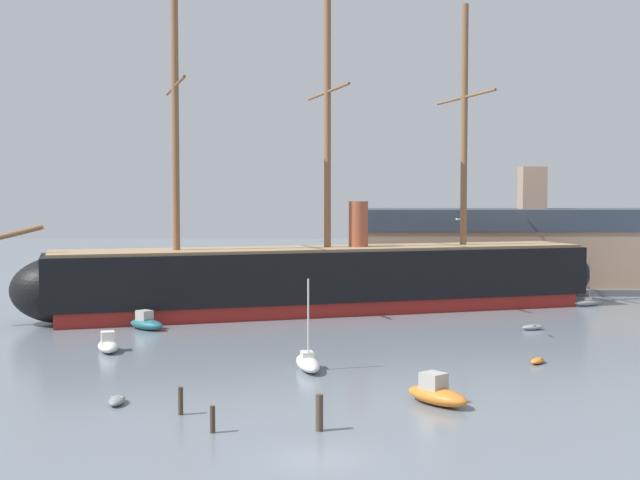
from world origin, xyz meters
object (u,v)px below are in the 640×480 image
object	(u,v)px
mooring_piling_nearest	(181,401)
seagull_in_flight	(458,219)
dinghy_alongside_stern	(533,327)
motorboat_foreground_right	(437,393)
dockside_warehouse_right	(528,249)
sailboat_near_centre	(308,362)
motorboat_far_left	(94,298)
dinghy_foreground_left	(117,400)
dinghy_distant_centre	(351,292)
mooring_piling_left_pair	(319,413)
motorboat_alongside_bow	(146,323)
sailboat_far_right	(588,302)
dinghy_mid_right	(538,361)
mooring_piling_right_pair	(213,419)
tall_ship	(327,278)
motorboat_mid_left	(108,345)

from	to	relation	value
mooring_piling_nearest	seagull_in_flight	world-z (taller)	seagull_in_flight
dinghy_alongside_stern	seagull_in_flight	size ratio (longest dim) A/B	1.73
motorboat_foreground_right	dockside_warehouse_right	distance (m)	65.14
sailboat_near_centre	motorboat_far_left	size ratio (longest dim) A/B	1.79
motorboat_foreground_right	dinghy_foreground_left	bearing A→B (deg)	-179.44
motorboat_far_left	dinghy_distant_centre	distance (m)	31.05
sailboat_near_centre	mooring_piling_left_pair	bearing A→B (deg)	-86.42
motorboat_alongside_bow	sailboat_far_right	distance (m)	48.83
sailboat_near_centre	mooring_piling_nearest	distance (m)	13.88
dinghy_mid_right	mooring_piling_right_pair	world-z (taller)	mooring_piling_right_pair
dinghy_mid_right	dinghy_distant_centre	xyz separation A→B (m)	(-12.43, 43.02, 0.09)
tall_ship	mooring_piling_left_pair	xyz separation A→B (m)	(-0.48, -44.41, -2.66)
dinghy_mid_right	mooring_piling_right_pair	bearing A→B (deg)	-140.11
sailboat_near_centre	mooring_piling_left_pair	distance (m)	15.23
dinghy_distant_centre	dockside_warehouse_right	size ratio (longest dim) A/B	0.05
dinghy_distant_centre	seagull_in_flight	distance (m)	36.06
motorboat_foreground_right	seagull_in_flight	xyz separation A→B (m)	(4.54, 21.22, 9.68)
sailboat_near_centre	mooring_piling_right_pair	world-z (taller)	sailboat_near_centre
dinghy_foreground_left	motorboat_far_left	size ratio (longest dim) A/B	0.57
motorboat_far_left	sailboat_far_right	bearing A→B (deg)	-2.43
dinghy_alongside_stern	motorboat_far_left	distance (m)	49.49
mooring_piling_nearest	dockside_warehouse_right	xyz separation A→B (m)	(35.07, 64.15, 4.49)
sailboat_far_right	dinghy_foreground_left	bearing A→B (deg)	-133.41
dinghy_distant_centre	mooring_piling_nearest	distance (m)	58.48
motorboat_mid_left	dinghy_mid_right	bearing A→B (deg)	-7.63
motorboat_foreground_right	dinghy_distant_centre	xyz separation A→B (m)	(-3.44, 54.93, -0.34)
dinghy_foreground_left	motorboat_mid_left	size ratio (longest dim) A/B	0.51
mooring_piling_left_pair	dinghy_alongside_stern	bearing A→B (deg)	59.47
motorboat_alongside_bow	motorboat_far_left	size ratio (longest dim) A/B	1.19
dinghy_alongside_stern	sailboat_far_right	world-z (taller)	sailboat_far_right
sailboat_far_right	dockside_warehouse_right	size ratio (longest dim) A/B	0.10
sailboat_near_centre	mooring_piling_nearest	world-z (taller)	sailboat_near_centre
tall_ship	dinghy_alongside_stern	size ratio (longest dim) A/B	29.65
motorboat_far_left	mooring_piling_right_pair	bearing A→B (deg)	-68.25
tall_ship	mooring_piling_nearest	size ratio (longest dim) A/B	42.86
tall_ship	mooring_piling_nearest	xyz separation A→B (m)	(-8.30, -41.28, -2.84)
motorboat_mid_left	mooring_piling_right_pair	world-z (taller)	motorboat_mid_left
motorboat_foreground_right	motorboat_alongside_bow	bearing A→B (deg)	130.42
dinghy_mid_right	mooring_piling_nearest	xyz separation A→B (m)	(-23.68, -14.36, 0.57)
dockside_warehouse_right	dinghy_distant_centre	bearing A→B (deg)	-164.14
dinghy_distant_centre	sailboat_near_centre	bearing A→B (deg)	-95.53
dinghy_foreground_left	motorboat_mid_left	world-z (taller)	motorboat_mid_left
dockside_warehouse_right	seagull_in_flight	bearing A→B (deg)	-111.38
dinghy_alongside_stern	seagull_in_flight	distance (m)	14.12
dinghy_foreground_left	seagull_in_flight	distance (m)	33.27
motorboat_foreground_right	mooring_piling_right_pair	xyz separation A→B (m)	(-12.41, -5.98, 0.06)
motorboat_alongside_bow	mooring_piling_left_pair	world-z (taller)	mooring_piling_left_pair
motorboat_foreground_right	mooring_piling_right_pair	distance (m)	13.78
dinghy_foreground_left	motorboat_alongside_bow	bearing A→B (deg)	98.82
tall_ship	sailboat_near_centre	distance (m)	29.42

